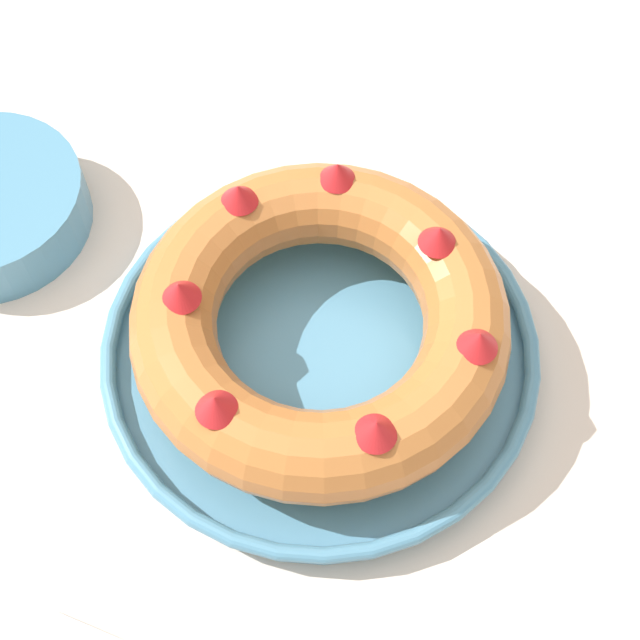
{
  "coord_description": "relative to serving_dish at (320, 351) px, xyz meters",
  "views": [
    {
      "loc": [
        -0.33,
        -0.14,
        1.38
      ],
      "look_at": [
        -0.02,
        -0.02,
        0.82
      ],
      "focal_mm": 50.0,
      "sensor_mm": 36.0,
      "label": 1
    }
  ],
  "objects": [
    {
      "name": "bundt_cake",
      "position": [
        0.0,
        -0.0,
        0.05
      ],
      "size": [
        0.28,
        0.28,
        0.08
      ],
      "color": "#C67538",
      "rests_on": "serving_dish"
    },
    {
      "name": "ground_plane",
      "position": [
        0.02,
        0.02,
        -0.77
      ],
      "size": [
        8.0,
        8.0,
        0.0
      ],
      "primitive_type": "plane",
      "color": "brown"
    },
    {
      "name": "serving_dish",
      "position": [
        0.0,
        0.0,
        0.0
      ],
      "size": [
        0.34,
        0.34,
        0.03
      ],
      "color": "#518EB2",
      "rests_on": "dining_table"
    },
    {
      "name": "dining_table",
      "position": [
        0.02,
        0.02,
        -0.1
      ],
      "size": [
        1.35,
        1.21,
        0.75
      ],
      "color": "beige",
      "rests_on": "ground_plane"
    }
  ]
}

